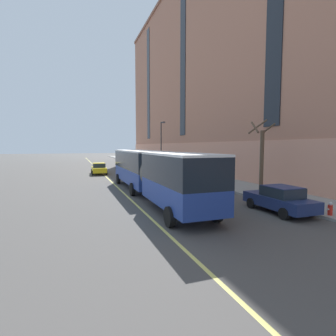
{
  "coord_description": "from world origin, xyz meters",
  "views": [
    {
      "loc": [
        -6.07,
        -19.42,
        3.85
      ],
      "look_at": [
        2.28,
        3.7,
        1.8
      ],
      "focal_mm": 28.0,
      "sensor_mm": 36.0,
      "label": 1
    }
  ],
  "objects_px": {
    "city_bus": "(150,170)",
    "parked_car_navy_2": "(280,199)",
    "parked_car_navy_0": "(185,175)",
    "parked_car_navy_1": "(142,164)",
    "taxi_cab": "(99,168)",
    "street_tree_mid_block": "(261,156)",
    "street_lamp": "(162,141)",
    "fire_hydrant": "(330,209)"
  },
  "relations": [
    {
      "from": "city_bus",
      "to": "parked_car_navy_2",
      "type": "distance_m",
      "value": 9.37
    },
    {
      "from": "parked_car_navy_0",
      "to": "parked_car_navy_1",
      "type": "xyz_separation_m",
      "value": [
        0.21,
        19.08,
        -0.0
      ]
    },
    {
      "from": "taxi_cab",
      "to": "parked_car_navy_0",
      "type": "bearing_deg",
      "value": -55.8
    },
    {
      "from": "street_tree_mid_block",
      "to": "parked_car_navy_1",
      "type": "bearing_deg",
      "value": 96.44
    },
    {
      "from": "parked_car_navy_2",
      "to": "taxi_cab",
      "type": "height_order",
      "value": "same"
    },
    {
      "from": "parked_car_navy_0",
      "to": "street_tree_mid_block",
      "type": "distance_m",
      "value": 9.02
    },
    {
      "from": "city_bus",
      "to": "street_lamp",
      "type": "height_order",
      "value": "street_lamp"
    },
    {
      "from": "parked_car_navy_1",
      "to": "taxi_cab",
      "type": "xyz_separation_m",
      "value": [
        -8.07,
        -7.52,
        0.0
      ]
    },
    {
      "from": "city_bus",
      "to": "fire_hydrant",
      "type": "distance_m",
      "value": 11.89
    },
    {
      "from": "parked_car_navy_1",
      "to": "street_lamp",
      "type": "height_order",
      "value": "street_lamp"
    },
    {
      "from": "parked_car_navy_2",
      "to": "fire_hydrant",
      "type": "relative_size",
      "value": 6.17
    },
    {
      "from": "taxi_cab",
      "to": "fire_hydrant",
      "type": "relative_size",
      "value": 6.37
    },
    {
      "from": "street_lamp",
      "to": "fire_hydrant",
      "type": "relative_size",
      "value": 10.38
    },
    {
      "from": "taxi_cab",
      "to": "street_tree_mid_block",
      "type": "relative_size",
      "value": 0.77
    },
    {
      "from": "city_bus",
      "to": "street_tree_mid_block",
      "type": "height_order",
      "value": "street_tree_mid_block"
    },
    {
      "from": "city_bus",
      "to": "parked_car_navy_2",
      "type": "bearing_deg",
      "value": -52.14
    },
    {
      "from": "parked_car_navy_0",
      "to": "fire_hydrant",
      "type": "relative_size",
      "value": 6.58
    },
    {
      "from": "parked_car_navy_2",
      "to": "parked_car_navy_1",
      "type": "bearing_deg",
      "value": 89.79
    },
    {
      "from": "parked_car_navy_0",
      "to": "parked_car_navy_2",
      "type": "bearing_deg",
      "value": -89.61
    },
    {
      "from": "street_lamp",
      "to": "fire_hydrant",
      "type": "xyz_separation_m",
      "value": [
        -0.1,
        -28.92,
        -4.19
      ]
    },
    {
      "from": "city_bus",
      "to": "street_lamp",
      "type": "bearing_deg",
      "value": 69.18
    },
    {
      "from": "taxi_cab",
      "to": "street_lamp",
      "type": "relative_size",
      "value": 0.61
    },
    {
      "from": "parked_car_navy_1",
      "to": "parked_car_navy_2",
      "type": "distance_m",
      "value": 32.71
    },
    {
      "from": "parked_car_navy_1",
      "to": "parked_car_navy_2",
      "type": "relative_size",
      "value": 0.98
    },
    {
      "from": "parked_car_navy_1",
      "to": "parked_car_navy_0",
      "type": "bearing_deg",
      "value": -90.63
    },
    {
      "from": "parked_car_navy_1",
      "to": "parked_car_navy_2",
      "type": "bearing_deg",
      "value": -90.21
    },
    {
      "from": "parked_car_navy_0",
      "to": "parked_car_navy_2",
      "type": "xyz_separation_m",
      "value": [
        0.09,
        -13.63,
        -0.0
      ]
    },
    {
      "from": "taxi_cab",
      "to": "street_lamp",
      "type": "height_order",
      "value": "street_lamp"
    },
    {
      "from": "street_tree_mid_block",
      "to": "fire_hydrant",
      "type": "distance_m",
      "value": 7.98
    },
    {
      "from": "street_tree_mid_block",
      "to": "street_lamp",
      "type": "distance_m",
      "value": 21.63
    },
    {
      "from": "street_lamp",
      "to": "street_tree_mid_block",
      "type": "bearing_deg",
      "value": -86.35
    },
    {
      "from": "city_bus",
      "to": "parked_car_navy_1",
      "type": "bearing_deg",
      "value": 77.09
    },
    {
      "from": "street_tree_mid_block",
      "to": "fire_hydrant",
      "type": "height_order",
      "value": "street_tree_mid_block"
    },
    {
      "from": "street_tree_mid_block",
      "to": "fire_hydrant",
      "type": "xyz_separation_m",
      "value": [
        -1.47,
        -7.4,
        -2.6
      ]
    },
    {
      "from": "street_lamp",
      "to": "taxi_cab",
      "type": "bearing_deg",
      "value": -169.05
    },
    {
      "from": "parked_car_navy_0",
      "to": "taxi_cab",
      "type": "xyz_separation_m",
      "value": [
        -7.86,
        11.56,
        -0.0
      ]
    },
    {
      "from": "street_lamp",
      "to": "fire_hydrant",
      "type": "height_order",
      "value": "street_lamp"
    },
    {
      "from": "parked_car_navy_1",
      "to": "street_tree_mid_block",
      "type": "distance_m",
      "value": 27.43
    },
    {
      "from": "street_tree_mid_block",
      "to": "parked_car_navy_2",
      "type": "bearing_deg",
      "value": -119.82
    },
    {
      "from": "parked_car_navy_0",
      "to": "fire_hydrant",
      "type": "distance_m",
      "value": 15.58
    },
    {
      "from": "parked_car_navy_1",
      "to": "fire_hydrant",
      "type": "xyz_separation_m",
      "value": [
        1.59,
        -34.56,
        -0.29
      ]
    },
    {
      "from": "taxi_cab",
      "to": "street_lamp",
      "type": "distance_m",
      "value": 10.68
    }
  ]
}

